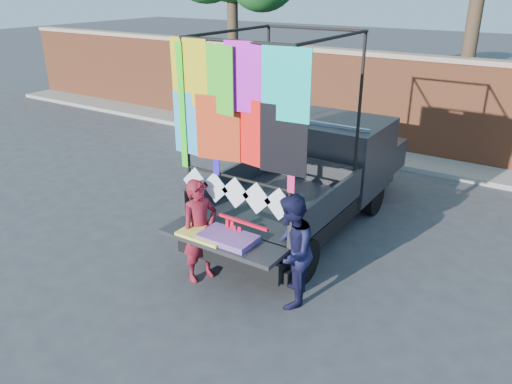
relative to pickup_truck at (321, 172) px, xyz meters
The scene contains 8 objects.
ground 2.47m from the pickup_truck, 84.75° to the right, with size 90.00×90.00×0.00m, color #38383A.
brick_wall 4.74m from the pickup_truck, 87.45° to the left, with size 30.00×0.45×2.61m.
curb 4.11m from the pickup_truck, 87.00° to the left, with size 30.00×1.20×0.12m, color gray.
pickup_truck is the anchor object (origin of this frame).
sedan 6.01m from the pickup_truck, 144.90° to the left, with size 1.42×4.08×1.34m, color #A2A4A9.
woman 3.10m from the pickup_truck, 99.55° to the right, with size 0.60×0.39×1.64m, color maroon.
man 3.03m from the pickup_truck, 71.65° to the right, with size 0.81×0.63×1.67m, color #161536.
streamer_bundle 2.98m from the pickup_truck, 87.58° to the right, with size 0.86×0.09×0.60m.
Camera 1 is at (3.66, -5.92, 4.30)m, focal length 35.00 mm.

